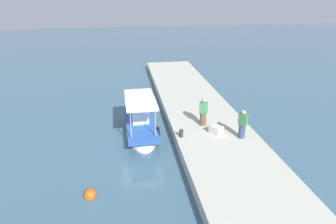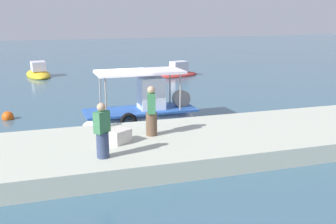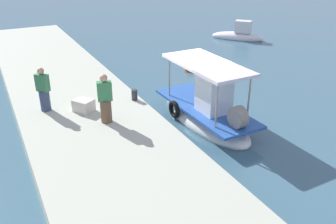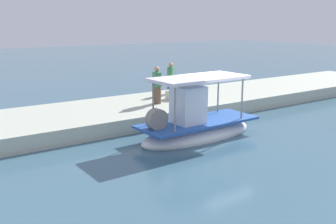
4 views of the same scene
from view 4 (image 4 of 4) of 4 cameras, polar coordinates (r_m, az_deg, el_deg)
ground_plane at (r=15.92m, az=7.17°, el=-3.32°), size 120.00×120.00×0.00m
dock_quay at (r=19.27m, az=-1.52°, el=0.69°), size 36.00×4.86×0.65m
main_fishing_boat at (r=15.27m, az=4.21°, el=-2.07°), size 5.27×2.06×2.79m
fisherman_near_bollard at (r=21.06m, az=0.42°, el=4.82°), size 0.54×0.54×1.71m
fisherman_by_crate at (r=18.50m, az=-1.66°, el=3.76°), size 0.48×0.56×1.80m
mooring_bollard at (r=18.09m, az=4.96°, el=1.58°), size 0.24×0.24×0.44m
cargo_crate at (r=19.69m, az=0.75°, el=2.62°), size 0.91×0.86×0.46m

